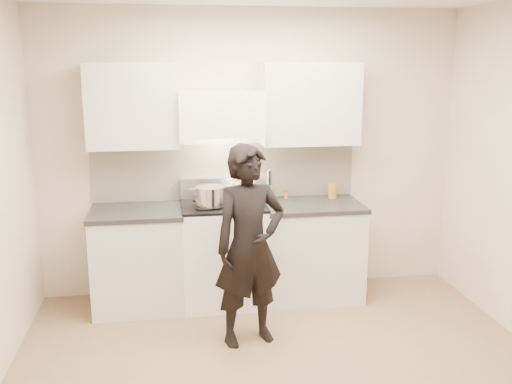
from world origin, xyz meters
TOP-DOWN VIEW (x-y plane):
  - ground_plane at (0.00, 0.00)m, footprint 4.00×4.00m
  - room_shell at (-0.06, 0.37)m, footprint 4.04×3.54m
  - stove at (-0.30, 1.42)m, footprint 0.76×0.65m
  - counter_right at (0.53, 1.43)m, footprint 0.92×0.67m
  - counter_left at (-1.08, 1.43)m, footprint 0.82×0.67m
  - wok at (-0.14, 1.57)m, footprint 0.35×0.42m
  - stock_pot at (-0.43, 1.32)m, footprint 0.37×0.30m
  - utensil_crock at (0.15, 1.60)m, footprint 0.11×0.11m
  - spice_jar at (0.32, 1.64)m, footprint 0.04×0.04m
  - oil_glass at (0.77, 1.59)m, footprint 0.08×0.08m
  - person at (-0.18, 0.61)m, footprint 0.67×0.53m

SIDE VIEW (x-z plane):
  - ground_plane at x=0.00m, z-range 0.00..0.00m
  - counter_right at x=0.53m, z-range 0.00..0.92m
  - counter_left at x=-1.08m, z-range 0.00..0.92m
  - stove at x=-0.30m, z-range 0.00..0.95m
  - person at x=-0.18m, z-range 0.00..1.61m
  - spice_jar at x=0.32m, z-range 0.92..1.00m
  - oil_glass at x=0.77m, z-range 0.92..1.06m
  - utensil_crock at x=0.15m, z-range 0.87..1.15m
  - stock_pot at x=-0.43m, z-range 0.96..1.13m
  - wok at x=-0.14m, z-range 0.91..1.20m
  - room_shell at x=-0.06m, z-range 0.25..2.95m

